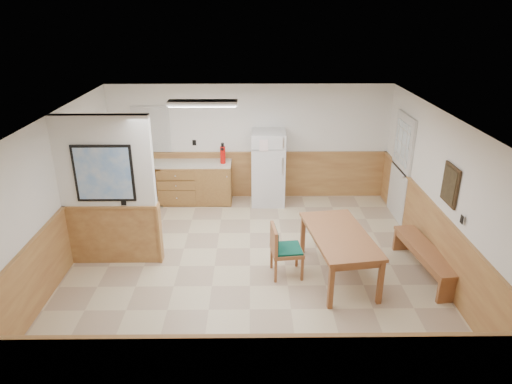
{
  "coord_description": "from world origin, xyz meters",
  "views": [
    {
      "loc": [
        0.03,
        -6.53,
        4.02
      ],
      "look_at": [
        0.11,
        0.4,
        1.16
      ],
      "focal_mm": 32.0,
      "sensor_mm": 36.0,
      "label": 1
    }
  ],
  "objects_px": {
    "dining_chair": "(281,247)",
    "soap_bottle": "(152,158)",
    "dining_bench": "(425,254)",
    "fire_extinguisher": "(223,154)",
    "dining_table": "(339,239)",
    "refrigerator": "(268,168)"
  },
  "relations": [
    {
      "from": "dining_chair",
      "to": "soap_bottle",
      "type": "distance_m",
      "value": 3.97
    },
    {
      "from": "dining_bench",
      "to": "fire_extinguisher",
      "type": "relative_size",
      "value": 3.8
    },
    {
      "from": "fire_extinguisher",
      "to": "dining_chair",
      "type": "bearing_deg",
      "value": -74.95
    },
    {
      "from": "dining_table",
      "to": "fire_extinguisher",
      "type": "bearing_deg",
      "value": 115.34
    },
    {
      "from": "dining_table",
      "to": "dining_chair",
      "type": "relative_size",
      "value": 2.13
    },
    {
      "from": "fire_extinguisher",
      "to": "refrigerator",
      "type": "bearing_deg",
      "value": -5.58
    },
    {
      "from": "refrigerator",
      "to": "dining_table",
      "type": "bearing_deg",
      "value": -69.7
    },
    {
      "from": "dining_table",
      "to": "refrigerator",
      "type": "bearing_deg",
      "value": 100.44
    },
    {
      "from": "refrigerator",
      "to": "soap_bottle",
      "type": "xyz_separation_m",
      "value": [
        -2.47,
        0.09,
        0.21
      ]
    },
    {
      "from": "dining_table",
      "to": "soap_bottle",
      "type": "height_order",
      "value": "soap_bottle"
    },
    {
      "from": "refrigerator",
      "to": "soap_bottle",
      "type": "relative_size",
      "value": 7.62
    },
    {
      "from": "dining_table",
      "to": "dining_bench",
      "type": "height_order",
      "value": "dining_table"
    },
    {
      "from": "dining_bench",
      "to": "dining_chair",
      "type": "distance_m",
      "value": 2.3
    },
    {
      "from": "refrigerator",
      "to": "fire_extinguisher",
      "type": "relative_size",
      "value": 3.58
    },
    {
      "from": "dining_table",
      "to": "soap_bottle",
      "type": "bearing_deg",
      "value": 130.66
    },
    {
      "from": "dining_table",
      "to": "soap_bottle",
      "type": "relative_size",
      "value": 8.69
    },
    {
      "from": "dining_bench",
      "to": "dining_chair",
      "type": "height_order",
      "value": "dining_chair"
    },
    {
      "from": "soap_bottle",
      "to": "refrigerator",
      "type": "bearing_deg",
      "value": -2.01
    },
    {
      "from": "refrigerator",
      "to": "dining_table",
      "type": "distance_m",
      "value": 3.1
    },
    {
      "from": "refrigerator",
      "to": "dining_table",
      "type": "xyz_separation_m",
      "value": [
        0.99,
        -2.94,
        -0.14
      ]
    },
    {
      "from": "dining_bench",
      "to": "fire_extinguisher",
      "type": "distance_m",
      "value": 4.49
    },
    {
      "from": "refrigerator",
      "to": "fire_extinguisher",
      "type": "xyz_separation_m",
      "value": [
        -0.96,
        0.01,
        0.3
      ]
    }
  ]
}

